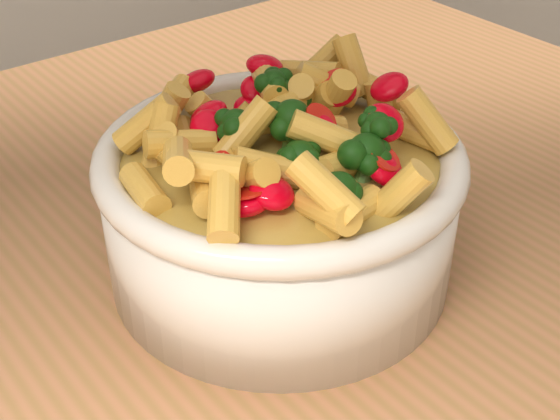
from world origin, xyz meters
TOP-DOWN VIEW (x-y plane):
  - table at (0.00, 0.00)m, footprint 1.20×0.80m
  - serving_bowl at (0.11, -0.04)m, footprint 0.24×0.24m
  - pasta_salad at (0.11, -0.04)m, footprint 0.19×0.19m

SIDE VIEW (x-z plane):
  - table at x=0.00m, z-range 0.35..1.25m
  - serving_bowl at x=0.11m, z-range 0.90..1.00m
  - pasta_salad at x=0.11m, z-range 0.99..1.04m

